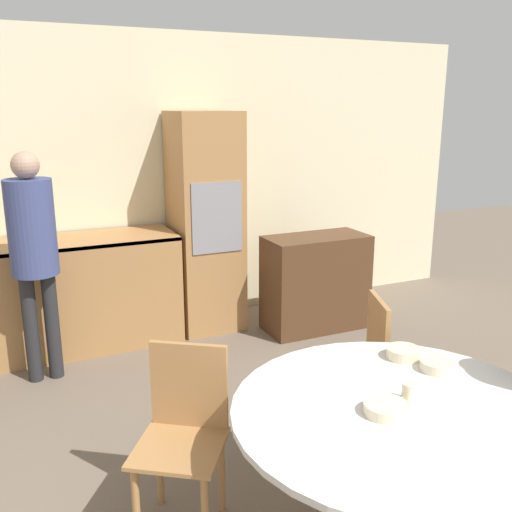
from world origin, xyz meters
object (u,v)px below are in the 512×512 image
bowl_centre (437,366)px  bowl_far (403,353)px  chair_far_right (360,360)px  dining_table (396,447)px  sideboard (315,283)px  chair_far_left (184,426)px  oven_unit (205,223)px  cup (409,392)px  bowl_near (386,409)px  person_standing (33,242)px

bowl_centre → bowl_far: size_ratio=0.94×
chair_far_right → dining_table: bearing=-5.2°
sideboard → chair_far_left: chair_far_left is taller
oven_unit → dining_table: oven_unit is taller
chair_far_left → chair_far_right: size_ratio=1.00×
cup → oven_unit: bearing=87.4°
chair_far_right → cup: bearing=-1.5°
bowl_near → bowl_centre: bowl_centre is taller
person_standing → cup: size_ratio=19.47×
bowl_near → bowl_far: 0.58m
chair_far_right → bowl_near: 1.05m
chair_far_left → bowl_near: bearing=-8.5°
chair_far_right → person_standing: (-1.68, 1.60, 0.55)m
bowl_far → bowl_centre: bearing=-72.6°
chair_far_left → chair_far_right: (1.18, 0.25, 0.00)m
bowl_near → bowl_centre: 0.52m
chair_far_left → cup: 1.06m
person_standing → cup: 2.79m
oven_unit → bowl_far: size_ratio=11.32×
dining_table → bowl_centre: size_ratio=8.91×
sideboard → person_standing: person_standing is taller
bowl_near → sideboard: bearing=65.4°
oven_unit → bowl_far: oven_unit is taller
chair_far_right → bowl_centre: size_ratio=5.50×
bowl_near → bowl_far: bearing=44.3°
bowl_centre → oven_unit: bearing=93.8°
bowl_near → person_standing: bearing=115.3°
sideboard → chair_far_left: (-1.83, -1.89, 0.07)m
chair_far_right → cup: 0.95m
oven_unit → sideboard: oven_unit is taller
sideboard → chair_far_left: bearing=-134.1°
chair_far_right → person_standing: size_ratio=0.52×
dining_table → person_standing: (-1.25, 2.47, 0.49)m
chair_far_left → person_standing: 1.99m
oven_unit → sideboard: 1.12m
oven_unit → bowl_far: bearing=-87.2°
sideboard → dining_table: size_ratio=0.65×
chair_far_right → sideboard: bearing=179.1°
person_standing → bowl_far: 2.63m
oven_unit → bowl_near: size_ratio=10.35×
sideboard → bowl_far: size_ratio=5.38×
oven_unit → cup: 2.96m
cup → bowl_near: (-0.15, -0.04, -0.02)m
oven_unit → dining_table: size_ratio=1.36×
bowl_far → sideboard: bearing=70.7°
chair_far_left → person_standing: (-0.50, 1.85, 0.55)m
dining_table → chair_far_right: size_ratio=1.62×
chair_far_left → bowl_centre: size_ratio=5.50×
person_standing → bowl_far: size_ratio=9.83×
sideboard → cup: size_ratio=10.65×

